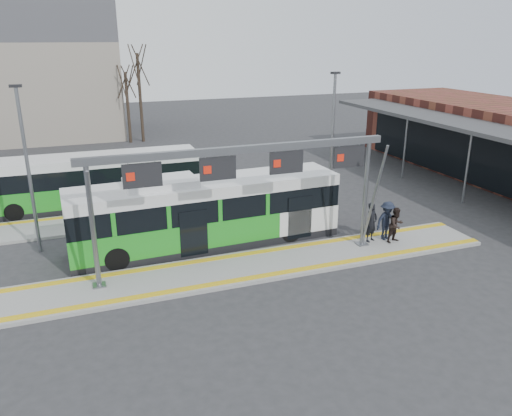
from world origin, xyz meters
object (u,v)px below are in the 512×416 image
(gantry, at_px, (245,171))
(passenger_a, at_px, (372,222))
(hero_bus, at_px, (207,213))
(passenger_b, at_px, (396,225))
(passenger_c, at_px, (387,221))

(gantry, relative_size, passenger_a, 6.78)
(hero_bus, distance_m, passenger_b, 9.05)
(gantry, bearing_deg, passenger_b, -1.61)
(passenger_b, bearing_deg, gantry, 165.14)
(gantry, height_order, hero_bus, gantry)
(hero_bus, height_order, passenger_b, hero_bus)
(hero_bus, height_order, passenger_a, hero_bus)
(hero_bus, bearing_deg, passenger_b, -22.70)
(hero_bus, relative_size, passenger_c, 6.69)
(passenger_c, bearing_deg, gantry, 172.61)
(gantry, distance_m, passenger_a, 7.21)
(hero_bus, xyz_separation_m, passenger_b, (8.46, -3.17, -0.59))
(gantry, bearing_deg, passenger_c, 1.75)
(hero_bus, relative_size, passenger_a, 6.68)
(gantry, relative_size, passenger_b, 7.56)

